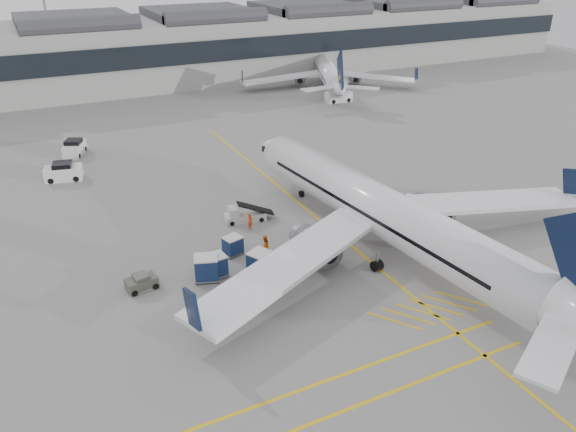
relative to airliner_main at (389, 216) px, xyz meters
name	(u,v)px	position (x,y,z in m)	size (l,w,h in m)	color
ground	(260,295)	(-12.18, -1.26, -3.33)	(220.00, 220.00, 0.00)	gray
terminal	(91,53)	(-12.18, 70.67, 2.81)	(200.00, 20.45, 12.40)	#9E9E99
apron_markings	(314,215)	(-2.18, 8.74, -3.33)	(0.25, 60.00, 0.01)	gold
airliner_main	(389,216)	(0.00, 0.00, 0.00)	(38.87, 42.65, 11.34)	white
airliner_far	(328,72)	(24.85, 53.01, -0.69)	(28.85, 31.89, 8.99)	white
belt_loader	(244,215)	(-8.56, 10.63, -2.79)	(4.71, 2.14, 1.87)	#BAB7B0
baggage_cart_a	(233,245)	(-11.78, 5.24, -2.47)	(1.81, 1.62, 1.61)	gray
baggage_cart_b	(259,261)	(-10.95, 1.67, -2.35)	(2.20, 2.06, 1.83)	gray
baggage_cart_c	(215,265)	(-14.24, 2.65, -2.35)	(1.88, 1.60, 1.83)	gray
baggage_cart_d	(206,267)	(-15.00, 2.52, -2.26)	(2.30, 2.09, 2.00)	gray
ramp_agent_a	(250,222)	(-8.76, 8.72, -2.53)	(0.59, 0.38, 1.61)	red
ramp_agent_b	(265,246)	(-9.49, 3.88, -2.41)	(0.90, 0.70, 1.84)	#F15D0C
pushback_tug	(141,283)	(-19.81, 3.44, -2.77)	(2.42, 1.68, 1.26)	#515347
safety_cone_nose	(291,165)	(1.41, 20.86, -3.06)	(0.39, 0.39, 0.55)	#F24C0A
safety_cone_engine	(358,231)	(-0.40, 3.79, -3.11)	(0.32, 0.32, 0.45)	#F24C0A
service_van_left	(63,172)	(-22.39, 28.60, -2.44)	(4.21, 2.75, 1.99)	silver
service_van_mid	(74,148)	(-20.23, 36.38, -2.48)	(3.26, 4.16, 1.91)	silver
service_van_right	(339,96)	(21.50, 43.65, -2.39)	(4.22, 2.30, 2.11)	silver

